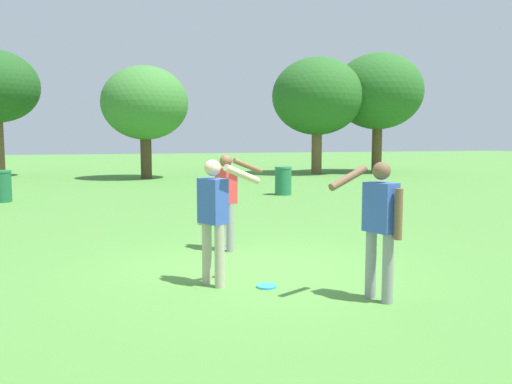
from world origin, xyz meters
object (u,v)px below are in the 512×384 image
at_px(person_catcher, 380,220).
at_px(person_bystander, 214,212).
at_px(trash_can_beside_table, 2,186).
at_px(trash_can_further_along, 283,181).
at_px(tree_back_right, 378,92).
at_px(tree_back_left, 317,97).
at_px(person_thrower, 226,195).
at_px(frisbee, 267,286).
at_px(tree_slender_mid, 145,103).

xyz_separation_m(person_catcher, person_bystander, (-1.69, 1.23, 0.00)).
distance_m(trash_can_beside_table, trash_can_further_along, 8.84).
height_order(trash_can_further_along, tree_back_right, tree_back_right).
xyz_separation_m(person_catcher, trash_can_further_along, (3.12, 11.12, -0.48)).
distance_m(trash_can_further_along, tree_back_right, 13.80).
height_order(trash_can_beside_table, tree_back_right, tree_back_right).
bearing_deg(tree_back_left, person_thrower, -119.31).
bearing_deg(tree_back_right, trash_can_beside_table, -154.71).
bearing_deg(person_thrower, person_bystander, -109.42).
bearing_deg(person_bystander, tree_back_right, 53.73).
height_order(person_thrower, tree_back_right, tree_back_right).
relative_size(person_bystander, tree_back_left, 0.26).
bearing_deg(person_bystander, trash_can_further_along, 64.08).
bearing_deg(trash_can_further_along, frisbee, -112.34).
distance_m(person_thrower, tree_back_left, 20.06).
xyz_separation_m(person_bystander, tree_slender_mid, (1.19, 18.70, 2.61)).
height_order(trash_can_beside_table, tree_slender_mid, tree_slender_mid).
xyz_separation_m(frisbee, tree_back_left, (9.78, 19.58, 4.15)).
height_order(tree_back_left, tree_back_right, tree_back_right).
relative_size(person_thrower, trash_can_beside_table, 1.71).
bearing_deg(tree_slender_mid, person_thrower, -91.66).
distance_m(frisbee, tree_back_left, 22.27).
xyz_separation_m(person_bystander, tree_back_left, (10.40, 19.27, 3.20)).
bearing_deg(tree_back_left, trash_can_further_along, -120.80).
bearing_deg(person_thrower, person_catcher, -73.17).
height_order(person_catcher, trash_can_further_along, person_catcher).
bearing_deg(frisbee, trash_can_beside_table, 112.77).
xyz_separation_m(trash_can_beside_table, tree_slender_mid, (5.18, 8.02, 3.09)).
relative_size(person_thrower, person_bystander, 1.00).
bearing_deg(trash_can_further_along, trash_can_beside_table, 174.86).
distance_m(tree_back_left, tree_back_right, 3.73).
height_order(frisbee, trash_can_further_along, trash_can_further_along).
height_order(person_thrower, person_catcher, same).
bearing_deg(person_catcher, frisbee, 139.14).
xyz_separation_m(trash_can_further_along, tree_back_right, (9.31, 9.35, 4.04)).
xyz_separation_m(person_thrower, trash_can_beside_table, (-4.70, 8.68, -0.48)).
bearing_deg(tree_back_right, tree_back_left, 179.50).
relative_size(person_thrower, tree_back_right, 0.25).
relative_size(person_catcher, trash_can_beside_table, 1.71).
height_order(trash_can_beside_table, trash_can_further_along, same).
relative_size(trash_can_beside_table, tree_back_left, 0.15).
distance_m(person_bystander, tree_back_right, 24.13).
relative_size(person_bystander, frisbee, 6.28).
relative_size(frisbee, trash_can_beside_table, 0.27).
relative_size(tree_slender_mid, tree_back_right, 0.80).
distance_m(trash_can_beside_table, tree_back_left, 17.16).
xyz_separation_m(person_catcher, tree_slender_mid, (-0.50, 19.93, 2.61)).
height_order(person_thrower, tree_back_left, tree_back_left).
xyz_separation_m(person_thrower, person_catcher, (0.98, -3.24, 0.00)).
bearing_deg(trash_can_beside_table, tree_back_right, 25.29).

